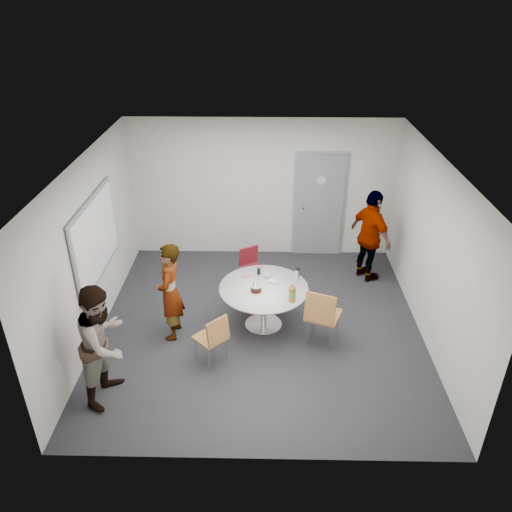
{
  "coord_description": "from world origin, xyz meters",
  "views": [
    {
      "loc": [
        0.06,
        -6.38,
        4.81
      ],
      "look_at": [
        -0.07,
        0.25,
        1.14
      ],
      "focal_mm": 35.0,
      "sensor_mm": 36.0,
      "label": 1
    }
  ],
  "objects_px": {
    "chair_near_right": "(322,313)",
    "chair_far": "(251,264)",
    "person_main": "(170,292)",
    "person_right": "(371,236)",
    "table": "(265,293)",
    "whiteboard": "(96,238)",
    "door": "(319,206)",
    "chair_near_left": "(214,336)",
    "person_left": "(104,343)"
  },
  "relations": [
    {
      "from": "chair_far",
      "to": "door",
      "type": "bearing_deg",
      "value": -163.61
    },
    {
      "from": "door",
      "to": "table",
      "type": "xyz_separation_m",
      "value": [
        -1.03,
        -2.45,
        -0.41
      ]
    },
    {
      "from": "person_left",
      "to": "whiteboard",
      "type": "bearing_deg",
      "value": 30.21
    },
    {
      "from": "chair_near_left",
      "to": "person_main",
      "type": "distance_m",
      "value": 1.0
    },
    {
      "from": "door",
      "to": "whiteboard",
      "type": "distance_m",
      "value": 4.25
    },
    {
      "from": "whiteboard",
      "to": "person_right",
      "type": "height_order",
      "value": "whiteboard"
    },
    {
      "from": "chair_near_left",
      "to": "person_main",
      "type": "relative_size",
      "value": 0.52
    },
    {
      "from": "door",
      "to": "whiteboard",
      "type": "relative_size",
      "value": 1.12
    },
    {
      "from": "table",
      "to": "person_left",
      "type": "distance_m",
      "value": 2.53
    },
    {
      "from": "table",
      "to": "chair_near_left",
      "type": "bearing_deg",
      "value": -128.19
    },
    {
      "from": "whiteboard",
      "to": "chair_near_right",
      "type": "height_order",
      "value": "whiteboard"
    },
    {
      "from": "chair_far",
      "to": "person_main",
      "type": "distance_m",
      "value": 1.83
    },
    {
      "from": "door",
      "to": "chair_near_left",
      "type": "bearing_deg",
      "value": -117.44
    },
    {
      "from": "door",
      "to": "person_left",
      "type": "distance_m",
      "value": 5.0
    },
    {
      "from": "person_main",
      "to": "person_left",
      "type": "xyz_separation_m",
      "value": [
        -0.61,
        -1.26,
        0.05
      ]
    },
    {
      "from": "table",
      "to": "person_main",
      "type": "bearing_deg",
      "value": -169.78
    },
    {
      "from": "door",
      "to": "person_right",
      "type": "relative_size",
      "value": 1.24
    },
    {
      "from": "person_main",
      "to": "door",
      "type": "bearing_deg",
      "value": 139.65
    },
    {
      "from": "chair_near_left",
      "to": "chair_near_right",
      "type": "relative_size",
      "value": 0.83
    },
    {
      "from": "table",
      "to": "chair_near_right",
      "type": "relative_size",
      "value": 1.4
    },
    {
      "from": "door",
      "to": "chair_near_right",
      "type": "bearing_deg",
      "value": -94.05
    },
    {
      "from": "person_right",
      "to": "chair_near_right",
      "type": "bearing_deg",
      "value": 123.35
    },
    {
      "from": "chair_far",
      "to": "person_left",
      "type": "relative_size",
      "value": 0.47
    },
    {
      "from": "person_main",
      "to": "person_right",
      "type": "bearing_deg",
      "value": 119.86
    },
    {
      "from": "chair_near_left",
      "to": "chair_far",
      "type": "bearing_deg",
      "value": 32.28
    },
    {
      "from": "person_left",
      "to": "chair_near_left",
      "type": "bearing_deg",
      "value": -51.84
    },
    {
      "from": "whiteboard",
      "to": "person_main",
      "type": "relative_size",
      "value": 1.22
    },
    {
      "from": "chair_near_left",
      "to": "person_main",
      "type": "height_order",
      "value": "person_main"
    },
    {
      "from": "whiteboard",
      "to": "person_main",
      "type": "bearing_deg",
      "value": -20.47
    },
    {
      "from": "table",
      "to": "person_right",
      "type": "bearing_deg",
      "value": 38.84
    },
    {
      "from": "door",
      "to": "chair_far",
      "type": "distance_m",
      "value": 1.92
    },
    {
      "from": "door",
      "to": "chair_near_left",
      "type": "distance_m",
      "value": 3.82
    },
    {
      "from": "person_right",
      "to": "table",
      "type": "bearing_deg",
      "value": 99.72
    },
    {
      "from": "chair_near_right",
      "to": "chair_near_left",
      "type": "bearing_deg",
      "value": -142.72
    },
    {
      "from": "chair_far",
      "to": "person_left",
      "type": "xyz_separation_m",
      "value": [
        -1.77,
        -2.64,
        0.36
      ]
    },
    {
      "from": "chair_near_right",
      "to": "chair_far",
      "type": "height_order",
      "value": "chair_near_right"
    },
    {
      "from": "person_main",
      "to": "person_left",
      "type": "bearing_deg",
      "value": -24.28
    },
    {
      "from": "person_left",
      "to": "person_right",
      "type": "distance_m",
      "value": 4.9
    },
    {
      "from": "whiteboard",
      "to": "table",
      "type": "height_order",
      "value": "whiteboard"
    },
    {
      "from": "person_right",
      "to": "door",
      "type": "bearing_deg",
      "value": 11.69
    },
    {
      "from": "chair_near_left",
      "to": "chair_near_right",
      "type": "height_order",
      "value": "chair_near_right"
    },
    {
      "from": "whiteboard",
      "to": "chair_far",
      "type": "xyz_separation_m",
      "value": [
        2.28,
        0.96,
        -0.98
      ]
    },
    {
      "from": "person_left",
      "to": "person_main",
      "type": "bearing_deg",
      "value": -12.68
    },
    {
      "from": "table",
      "to": "chair_far",
      "type": "bearing_deg",
      "value": 102.42
    },
    {
      "from": "chair_far",
      "to": "person_right",
      "type": "height_order",
      "value": "person_right"
    },
    {
      "from": "chair_near_left",
      "to": "chair_near_right",
      "type": "bearing_deg",
      "value": -29.64
    },
    {
      "from": "chair_near_left",
      "to": "person_left",
      "type": "relative_size",
      "value": 0.49
    },
    {
      "from": "chair_near_right",
      "to": "person_left",
      "type": "relative_size",
      "value": 0.59
    },
    {
      "from": "person_main",
      "to": "whiteboard",
      "type": "bearing_deg",
      "value": -108.78
    },
    {
      "from": "chair_near_right",
      "to": "whiteboard",
      "type": "bearing_deg",
      "value": -169.0
    }
  ]
}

